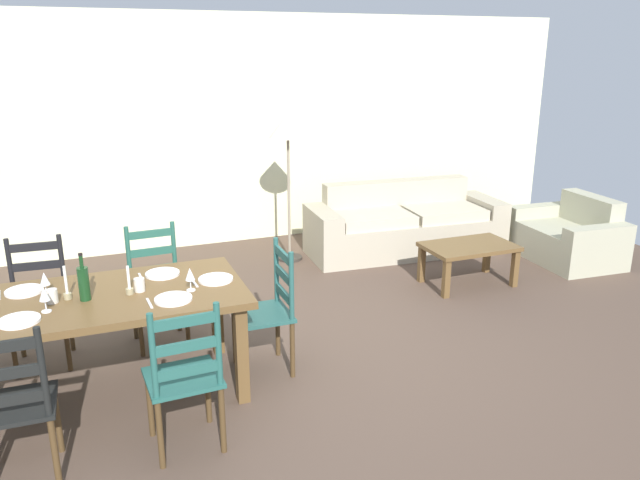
{
  "coord_description": "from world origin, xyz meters",
  "views": [
    {
      "loc": [
        -1.45,
        -4.01,
        2.3
      ],
      "look_at": [
        0.37,
        0.62,
        0.75
      ],
      "focal_mm": 34.65,
      "sensor_mm": 36.0,
      "label": 1
    }
  ],
  "objects_px": {
    "armchair_upholstered": "(571,238)",
    "wine_glass_far_left": "(45,280)",
    "dining_chair_far_left": "(39,303)",
    "standing_lamp": "(288,135)",
    "wine_bottle": "(84,283)",
    "dining_chair_head_east": "(269,309)",
    "couch": "(403,226)",
    "dining_chair_near_right": "(185,377)",
    "coffee_table": "(469,251)",
    "wine_glass_near_right": "(190,275)",
    "dining_chair_near_left": "(13,406)",
    "dining_table": "(99,308)",
    "coffee_cup_primary": "(139,285)",
    "dining_chair_far_right": "(157,286)",
    "wine_glass_near_left": "(44,295)",
    "coffee_cup_secondary": "(52,296)"
  },
  "relations": [
    {
      "from": "coffee_table",
      "to": "standing_lamp",
      "type": "bearing_deg",
      "value": 135.52
    },
    {
      "from": "wine_glass_near_right",
      "to": "couch",
      "type": "xyz_separation_m",
      "value": [
        2.87,
        2.25,
        -0.57
      ]
    },
    {
      "from": "wine_glass_near_right",
      "to": "coffee_table",
      "type": "bearing_deg",
      "value": 19.4
    },
    {
      "from": "dining_chair_far_right",
      "to": "coffee_table",
      "type": "relative_size",
      "value": 1.07
    },
    {
      "from": "dining_chair_far_right",
      "to": "coffee_table",
      "type": "xyz_separation_m",
      "value": [
        3.07,
        0.15,
        -0.12
      ]
    },
    {
      "from": "coffee_cup_secondary",
      "to": "armchair_upholstered",
      "type": "distance_m",
      "value": 5.49
    },
    {
      "from": "dining_chair_far_left",
      "to": "standing_lamp",
      "type": "xyz_separation_m",
      "value": [
        2.51,
        1.58,
        0.93
      ]
    },
    {
      "from": "armchair_upholstered",
      "to": "dining_chair_far_right",
      "type": "bearing_deg",
      "value": -175.1
    },
    {
      "from": "armchair_upholstered",
      "to": "wine_glass_far_left",
      "type": "bearing_deg",
      "value": -169.22
    },
    {
      "from": "standing_lamp",
      "to": "coffee_cup_primary",
      "type": "bearing_deg",
      "value": -128.3
    },
    {
      "from": "wine_bottle",
      "to": "standing_lamp",
      "type": "height_order",
      "value": "standing_lamp"
    },
    {
      "from": "dining_chair_near_right",
      "to": "dining_chair_far_left",
      "type": "height_order",
      "value": "same"
    },
    {
      "from": "dining_chair_head_east",
      "to": "coffee_cup_primary",
      "type": "height_order",
      "value": "dining_chair_head_east"
    },
    {
      "from": "coffee_cup_primary",
      "to": "coffee_cup_secondary",
      "type": "relative_size",
      "value": 1.0
    },
    {
      "from": "dining_chair_head_east",
      "to": "armchair_upholstered",
      "type": "height_order",
      "value": "dining_chair_head_east"
    },
    {
      "from": "dining_chair_far_right",
      "to": "wine_glass_near_left",
      "type": "distance_m",
      "value": 1.24
    },
    {
      "from": "dining_chair_near_right",
      "to": "wine_glass_far_left",
      "type": "xyz_separation_m",
      "value": [
        -0.72,
        0.9,
        0.38
      ]
    },
    {
      "from": "couch",
      "to": "standing_lamp",
      "type": "distance_m",
      "value": 1.77
    },
    {
      "from": "dining_chair_far_left",
      "to": "dining_chair_far_right",
      "type": "height_order",
      "value": "same"
    },
    {
      "from": "wine_bottle",
      "to": "standing_lamp",
      "type": "distance_m",
      "value": 3.25
    },
    {
      "from": "dining_chair_head_east",
      "to": "wine_glass_far_left",
      "type": "height_order",
      "value": "dining_chair_head_east"
    },
    {
      "from": "wine_glass_far_left",
      "to": "standing_lamp",
      "type": "xyz_separation_m",
      "value": [
        2.41,
        2.18,
        0.55
      ]
    },
    {
      "from": "dining_table",
      "to": "coffee_table",
      "type": "relative_size",
      "value": 2.11
    },
    {
      "from": "dining_chair_near_left",
      "to": "wine_glass_far_left",
      "type": "bearing_deg",
      "value": 78.61
    },
    {
      "from": "coffee_cup_secondary",
      "to": "dining_chair_near_right",
      "type": "bearing_deg",
      "value": -48.14
    },
    {
      "from": "dining_chair_head_east",
      "to": "standing_lamp",
      "type": "bearing_deg",
      "value": 67.87
    },
    {
      "from": "coffee_cup_primary",
      "to": "wine_bottle",
      "type": "bearing_deg",
      "value": -175.81
    },
    {
      "from": "wine_glass_near_right",
      "to": "standing_lamp",
      "type": "height_order",
      "value": "standing_lamp"
    },
    {
      "from": "wine_glass_far_left",
      "to": "coffee_table",
      "type": "height_order",
      "value": "wine_glass_far_left"
    },
    {
      "from": "dining_table",
      "to": "standing_lamp",
      "type": "relative_size",
      "value": 1.16
    },
    {
      "from": "dining_chair_near_right",
      "to": "dining_chair_head_east",
      "type": "bearing_deg",
      "value": 45.58
    },
    {
      "from": "dining_chair_far_right",
      "to": "couch",
      "type": "height_order",
      "value": "dining_chair_far_right"
    },
    {
      "from": "dining_chair_far_right",
      "to": "coffee_cup_secondary",
      "type": "bearing_deg",
      "value": -133.18
    },
    {
      "from": "dining_chair_head_east",
      "to": "coffee_cup_primary",
      "type": "bearing_deg",
      "value": 179.64
    },
    {
      "from": "wine_glass_far_left",
      "to": "wine_glass_near_right",
      "type": "bearing_deg",
      "value": -16.06
    },
    {
      "from": "dining_chair_head_east",
      "to": "dining_chair_near_right",
      "type": "bearing_deg",
      "value": -134.42
    },
    {
      "from": "wine_glass_far_left",
      "to": "coffee_cup_primary",
      "type": "xyz_separation_m",
      "value": [
        0.58,
        -0.14,
        -0.07
      ]
    },
    {
      "from": "dining_chair_far_left",
      "to": "wine_glass_near_left",
      "type": "relative_size",
      "value": 5.96
    },
    {
      "from": "dining_chair_head_east",
      "to": "dining_chair_near_left",
      "type": "bearing_deg",
      "value": -156.24
    },
    {
      "from": "dining_table",
      "to": "dining_chair_near_left",
      "type": "distance_m",
      "value": 0.9
    },
    {
      "from": "wine_glass_near_left",
      "to": "coffee_table",
      "type": "relative_size",
      "value": 0.18
    },
    {
      "from": "dining_chair_far_left",
      "to": "coffee_table",
      "type": "relative_size",
      "value": 1.07
    },
    {
      "from": "wine_glass_far_left",
      "to": "coffee_table",
      "type": "relative_size",
      "value": 0.18
    },
    {
      "from": "wine_glass_near_right",
      "to": "dining_chair_near_left",
      "type": "bearing_deg",
      "value": -150.16
    },
    {
      "from": "coffee_cup_primary",
      "to": "dining_chair_far_right",
      "type": "bearing_deg",
      "value": 76.47
    },
    {
      "from": "armchair_upholstered",
      "to": "dining_table",
      "type": "bearing_deg",
      "value": -167.14
    },
    {
      "from": "dining_chair_head_east",
      "to": "wine_glass_near_left",
      "type": "xyz_separation_m",
      "value": [
        -1.46,
        -0.13,
        0.38
      ]
    },
    {
      "from": "dining_chair_head_east",
      "to": "wine_glass_near_right",
      "type": "distance_m",
      "value": 0.69
    },
    {
      "from": "coffee_cup_primary",
      "to": "armchair_upholstered",
      "type": "distance_m",
      "value": 4.97
    },
    {
      "from": "wine_glass_near_left",
      "to": "wine_glass_far_left",
      "type": "height_order",
      "value": "same"
    }
  ]
}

